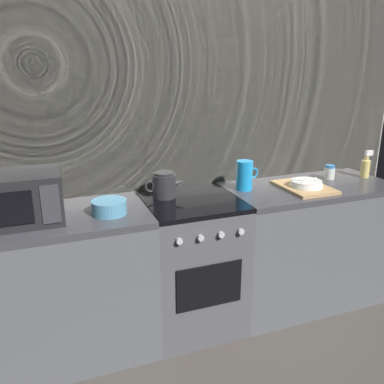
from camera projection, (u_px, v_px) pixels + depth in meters
ground_plane at (192, 321)px, 2.82m from camera, size 8.00×8.00×0.00m
back_wall at (175, 144)px, 2.74m from camera, size 3.60×0.05×2.40m
counter_left at (49, 289)px, 2.38m from camera, size 1.20×0.60×0.90m
stove_unit at (192, 264)px, 2.68m from camera, size 0.60×0.63×0.90m
counter_right at (305, 243)px, 2.98m from camera, size 1.20×0.60×0.90m
microwave at (17, 198)px, 2.15m from camera, size 0.46×0.35×0.27m
kettle at (164, 185)px, 2.57m from camera, size 0.28×0.15×0.17m
mixing_bowl at (109, 207)px, 2.29m from camera, size 0.20×0.20×0.08m
pitcher at (245, 175)px, 2.72m from camera, size 0.16×0.11×0.20m
dish_pile at (305, 186)px, 2.75m from camera, size 0.30×0.40×0.07m
spice_jar at (330, 172)px, 2.99m from camera, size 0.08×0.08×0.10m
spray_bottle at (366, 167)px, 3.02m from camera, size 0.08×0.06×0.20m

